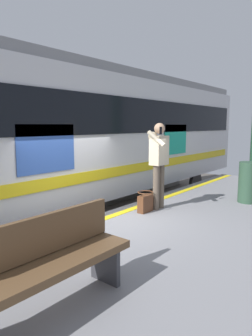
# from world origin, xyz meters

# --- Properties ---
(ground_plane) EXTENTS (24.32, 24.32, 0.00)m
(ground_plane) POSITION_xyz_m (0.00, 0.00, 0.00)
(ground_plane) COLOR #4C4742
(platform) EXTENTS (12.91, 5.15, 1.02)m
(platform) POSITION_xyz_m (0.00, 2.58, 0.51)
(platform) COLOR gray
(platform) RESTS_ON ground
(safety_line) EXTENTS (12.65, 0.16, 0.01)m
(safety_line) POSITION_xyz_m (0.00, 0.30, 1.02)
(safety_line) COLOR yellow
(safety_line) RESTS_ON platform
(track_rail_near) EXTENTS (16.78, 0.08, 0.16)m
(track_rail_near) POSITION_xyz_m (0.00, -1.39, 0.08)
(track_rail_near) COLOR slate
(track_rail_near) RESTS_ON ground
(track_rail_far) EXTENTS (16.78, 0.08, 0.16)m
(track_rail_far) POSITION_xyz_m (0.00, -2.83, 0.08)
(track_rail_far) COLOR slate
(track_rail_far) RESTS_ON ground
(train_carriage) EXTENTS (13.92, 2.78, 4.09)m
(train_carriage) POSITION_xyz_m (-1.89, -2.10, 2.58)
(train_carriage) COLOR silver
(train_carriage) RESTS_ON ground
(passenger) EXTENTS (0.57, 0.55, 1.80)m
(passenger) POSITION_xyz_m (-1.20, 0.69, 2.09)
(passenger) COLOR brown
(passenger) RESTS_ON platform
(handbag) EXTENTS (0.35, 0.32, 0.42)m
(handbag) POSITION_xyz_m (-0.81, 0.63, 1.22)
(handbag) COLOR #59331E
(handbag) RESTS_ON platform
(bench) EXTENTS (1.72, 0.44, 0.90)m
(bench) POSITION_xyz_m (2.40, 1.82, 1.51)
(bench) COLOR brown
(bench) RESTS_ON platform
(trash_bin) EXTENTS (0.42, 0.42, 0.93)m
(trash_bin) POSITION_xyz_m (-2.92, 1.99, 1.48)
(trash_bin) COLOR #2D4C38
(trash_bin) RESTS_ON platform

